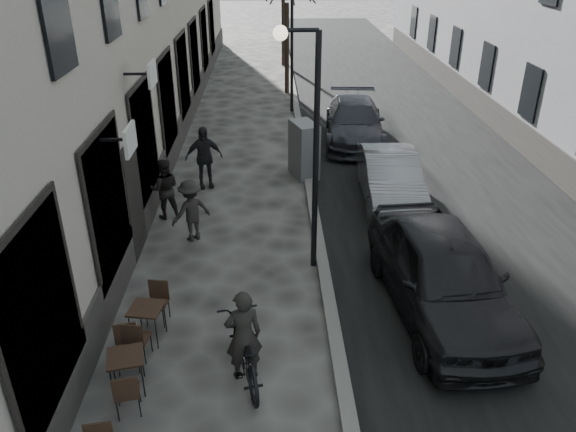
{
  "coord_description": "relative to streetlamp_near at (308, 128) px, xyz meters",
  "views": [
    {
      "loc": [
        -0.92,
        -4.57,
        6.57
      ],
      "look_at": [
        -0.6,
        4.86,
        1.8
      ],
      "focal_mm": 35.0,
      "sensor_mm": 36.0,
      "label": 1
    }
  ],
  "objects": [
    {
      "name": "road",
      "position": [
        4.02,
        10.0,
        -3.16
      ],
      "size": [
        7.3,
        60.0,
        0.0
      ],
      "primitive_type": "cube",
      "color": "black",
      "rests_on": "ground"
    },
    {
      "name": "kerb",
      "position": [
        0.37,
        10.0,
        -3.1
      ],
      "size": [
        0.25,
        60.0,
        0.12
      ],
      "primitive_type": "cube",
      "color": "slate",
      "rests_on": "ground"
    },
    {
      "name": "streetlamp_near",
      "position": [
        0.0,
        0.0,
        0.0
      ],
      "size": [
        0.9,
        0.28,
        5.09
      ],
      "color": "black",
      "rests_on": "ground"
    },
    {
      "name": "streetlamp_far",
      "position": [
        0.0,
        12.0,
        0.0
      ],
      "size": [
        0.9,
        0.28,
        5.09
      ],
      "color": "black",
      "rests_on": "ground"
    },
    {
      "name": "bistro_set_b",
      "position": [
        -3.07,
        -3.67,
        -2.75
      ],
      "size": [
        0.66,
        1.41,
        0.8
      ],
      "rotation": [
        0.0,
        0.0,
        0.22
      ],
      "color": "black",
      "rests_on": "ground"
    },
    {
      "name": "bistro_set_c",
      "position": [
        -2.98,
        -2.42,
        -2.74
      ],
      "size": [
        0.64,
        1.42,
        0.82
      ],
      "rotation": [
        0.0,
        0.0,
        -0.16
      ],
      "color": "black",
      "rests_on": "ground"
    },
    {
      "name": "utility_cabinet",
      "position": [
        0.26,
        5.15,
        -2.34
      ],
      "size": [
        0.92,
        1.23,
        1.65
      ],
      "primitive_type": "cube",
      "rotation": [
        0.0,
        0.0,
        0.32
      ],
      "color": "slate",
      "rests_on": "ground"
    },
    {
      "name": "bicycle",
      "position": [
        -1.22,
        -3.42,
        -2.65
      ],
      "size": [
        1.1,
        2.04,
        1.02
      ],
      "primitive_type": "imported",
      "rotation": [
        0.0,
        0.0,
        3.37
      ],
      "color": "black",
      "rests_on": "ground"
    },
    {
      "name": "cyclist_rider",
      "position": [
        -1.22,
        -3.42,
        -2.33
      ],
      "size": [
        0.68,
        0.53,
        1.66
      ],
      "primitive_type": "imported",
      "rotation": [
        0.0,
        0.0,
        3.37
      ],
      "color": "black",
      "rests_on": "ground"
    },
    {
      "name": "pedestrian_near",
      "position": [
        -3.43,
        2.48,
        -2.37
      ],
      "size": [
        0.86,
        0.72,
        1.59
      ],
      "primitive_type": "imported",
      "rotation": [
        0.0,
        0.0,
        3.3
      ],
      "color": "black",
      "rests_on": "ground"
    },
    {
      "name": "pedestrian_mid",
      "position": [
        -2.62,
        1.28,
        -2.4
      ],
      "size": [
        1.13,
        1.02,
        1.52
      ],
      "primitive_type": "imported",
      "rotation": [
        0.0,
        0.0,
        3.75
      ],
      "color": "#272522",
      "rests_on": "ground"
    },
    {
      "name": "pedestrian_far",
      "position": [
        -2.62,
        4.39,
        -2.26
      ],
      "size": [
        1.14,
        0.71,
        1.8
      ],
      "primitive_type": "imported",
      "rotation": [
        0.0,
        0.0,
        0.27
      ],
      "color": "black",
      "rests_on": "ground"
    },
    {
      "name": "car_near",
      "position": [
        2.47,
        -1.74,
        -2.33
      ],
      "size": [
        2.36,
        5.03,
        1.67
      ],
      "primitive_type": "imported",
      "rotation": [
        0.0,
        0.0,
        0.08
      ],
      "color": "black",
      "rests_on": "ground"
    },
    {
      "name": "car_mid",
      "position": [
        2.47,
        3.26,
        -2.48
      ],
      "size": [
        1.6,
        4.16,
        1.35
      ],
      "primitive_type": "imported",
      "rotation": [
        0.0,
        0.0,
        -0.04
      ],
      "color": "gray",
      "rests_on": "ground"
    },
    {
      "name": "car_far",
      "position": [
        2.2,
        8.22,
        -2.46
      ],
      "size": [
        2.42,
        4.99,
        1.4
      ],
      "primitive_type": "imported",
      "rotation": [
        0.0,
        0.0,
        -0.1
      ],
      "color": "#31323A",
      "rests_on": "ground"
    }
  ]
}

